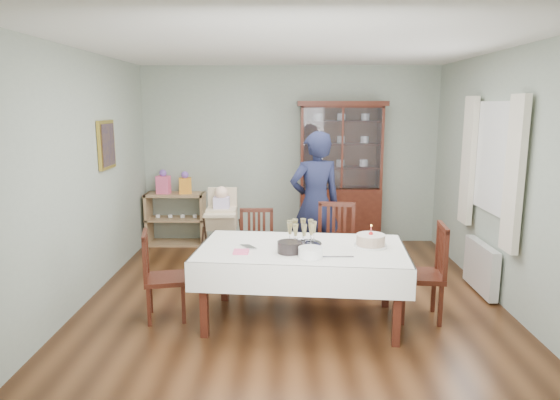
{
  "coord_description": "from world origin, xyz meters",
  "views": [
    {
      "loc": [
        -0.09,
        -5.16,
        2.12
      ],
      "look_at": [
        -0.14,
        0.2,
        1.09
      ],
      "focal_mm": 32.0,
      "sensor_mm": 36.0,
      "label": 1
    }
  ],
  "objects_px": {
    "chair_far_left": "(256,265)",
    "chair_end_left": "(165,293)",
    "chair_far_right": "(335,265)",
    "woman": "(315,204)",
    "china_cabinet": "(340,173)",
    "high_chair": "(222,239)",
    "champagne_tray": "(301,238)",
    "gift_bag_orange": "(185,184)",
    "dining_table": "(302,284)",
    "gift_bag_pink": "(163,183)",
    "chair_end_right": "(421,291)",
    "sideboard": "(176,219)",
    "birthday_cake": "(371,241)"
  },
  "relations": [
    {
      "from": "chair_far_left",
      "to": "chair_end_left",
      "type": "xyz_separation_m",
      "value": [
        -0.88,
        -0.86,
        -0.01
      ]
    },
    {
      "from": "chair_far_right",
      "to": "woman",
      "type": "relative_size",
      "value": 0.55
    },
    {
      "from": "china_cabinet",
      "to": "high_chair",
      "type": "height_order",
      "value": "china_cabinet"
    },
    {
      "from": "champagne_tray",
      "to": "gift_bag_orange",
      "type": "height_order",
      "value": "gift_bag_orange"
    },
    {
      "from": "dining_table",
      "to": "gift_bag_pink",
      "type": "xyz_separation_m",
      "value": [
        -2.0,
        2.75,
        0.58
      ]
    },
    {
      "from": "chair_far_right",
      "to": "gift_bag_pink",
      "type": "xyz_separation_m",
      "value": [
        -2.42,
        1.91,
        0.66
      ]
    },
    {
      "from": "chair_far_right",
      "to": "high_chair",
      "type": "relative_size",
      "value": 0.89
    },
    {
      "from": "champagne_tray",
      "to": "gift_bag_pink",
      "type": "relative_size",
      "value": 1.1
    },
    {
      "from": "champagne_tray",
      "to": "gift_bag_orange",
      "type": "xyz_separation_m",
      "value": [
        -1.67,
        2.68,
        0.11
      ]
    },
    {
      "from": "chair_far_right",
      "to": "champagne_tray",
      "type": "distance_m",
      "value": 1.03
    },
    {
      "from": "chair_far_left",
      "to": "gift_bag_orange",
      "type": "bearing_deg",
      "value": 121.7
    },
    {
      "from": "chair_end_right",
      "to": "high_chair",
      "type": "distance_m",
      "value": 2.57
    },
    {
      "from": "chair_far_left",
      "to": "gift_bag_orange",
      "type": "height_order",
      "value": "gift_bag_orange"
    },
    {
      "from": "chair_end_right",
      "to": "woman",
      "type": "height_order",
      "value": "woman"
    },
    {
      "from": "woman",
      "to": "gift_bag_pink",
      "type": "relative_size",
      "value": 4.94
    },
    {
      "from": "gift_bag_pink",
      "to": "woman",
      "type": "bearing_deg",
      "value": -30.6
    },
    {
      "from": "dining_table",
      "to": "high_chair",
      "type": "distance_m",
      "value": 1.74
    },
    {
      "from": "chair_far_right",
      "to": "gift_bag_pink",
      "type": "distance_m",
      "value": 3.15
    },
    {
      "from": "chair_end_right",
      "to": "woman",
      "type": "bearing_deg",
      "value": -138.42
    },
    {
      "from": "china_cabinet",
      "to": "chair_far_left",
      "type": "distance_m",
      "value": 2.33
    },
    {
      "from": "woman",
      "to": "champagne_tray",
      "type": "bearing_deg",
      "value": 64.24
    },
    {
      "from": "chair_end_left",
      "to": "china_cabinet",
      "type": "bearing_deg",
      "value": -49.21
    },
    {
      "from": "woman",
      "to": "champagne_tray",
      "type": "relative_size",
      "value": 4.5
    },
    {
      "from": "dining_table",
      "to": "china_cabinet",
      "type": "distance_m",
      "value": 2.92
    },
    {
      "from": "woman",
      "to": "gift_bag_orange",
      "type": "height_order",
      "value": "woman"
    },
    {
      "from": "champagne_tray",
      "to": "chair_far_right",
      "type": "bearing_deg",
      "value": 61.58
    },
    {
      "from": "china_cabinet",
      "to": "high_chair",
      "type": "xyz_separation_m",
      "value": [
        -1.63,
        -1.3,
        -0.69
      ]
    },
    {
      "from": "chair_far_left",
      "to": "chair_end_left",
      "type": "height_order",
      "value": "chair_far_left"
    },
    {
      "from": "chair_far_left",
      "to": "high_chair",
      "type": "distance_m",
      "value": 0.73
    },
    {
      "from": "champagne_tray",
      "to": "chair_end_right",
      "type": "bearing_deg",
      "value": 0.34
    },
    {
      "from": "chair_far_left",
      "to": "chair_end_left",
      "type": "distance_m",
      "value": 1.23
    },
    {
      "from": "sideboard",
      "to": "gift_bag_pink",
      "type": "distance_m",
      "value": 0.59
    },
    {
      "from": "champagne_tray",
      "to": "birthday_cake",
      "type": "bearing_deg",
      "value": -3.12
    },
    {
      "from": "chair_end_left",
      "to": "woman",
      "type": "distance_m",
      "value": 2.2
    },
    {
      "from": "high_chair",
      "to": "gift_bag_orange",
      "type": "height_order",
      "value": "gift_bag_orange"
    },
    {
      "from": "china_cabinet",
      "to": "sideboard",
      "type": "height_order",
      "value": "china_cabinet"
    },
    {
      "from": "chair_far_left",
      "to": "woman",
      "type": "xyz_separation_m",
      "value": [
        0.71,
        0.53,
        0.63
      ]
    },
    {
      "from": "gift_bag_orange",
      "to": "champagne_tray",
      "type": "bearing_deg",
      "value": -58.16
    },
    {
      "from": "china_cabinet",
      "to": "birthday_cake",
      "type": "relative_size",
      "value": 6.74
    },
    {
      "from": "dining_table",
      "to": "chair_end_left",
      "type": "distance_m",
      "value": 1.38
    },
    {
      "from": "dining_table",
      "to": "high_chair",
      "type": "xyz_separation_m",
      "value": [
        -0.96,
        1.45,
        0.05
      ]
    },
    {
      "from": "china_cabinet",
      "to": "chair_end_right",
      "type": "relative_size",
      "value": 2.24
    },
    {
      "from": "chair_far_right",
      "to": "sideboard",
      "type": "bearing_deg",
      "value": 147.14
    },
    {
      "from": "birthday_cake",
      "to": "chair_end_right",
      "type": "bearing_deg",
      "value": 4.73
    },
    {
      "from": "chair_far_left",
      "to": "woman",
      "type": "distance_m",
      "value": 1.09
    },
    {
      "from": "gift_bag_pink",
      "to": "champagne_tray",
      "type": "bearing_deg",
      "value": -53.35
    },
    {
      "from": "sideboard",
      "to": "chair_end_left",
      "type": "bearing_deg",
      "value": -80.38
    },
    {
      "from": "chair_far_right",
      "to": "chair_end_right",
      "type": "xyz_separation_m",
      "value": [
        0.78,
        -0.77,
        -0.01
      ]
    },
    {
      "from": "sideboard",
      "to": "chair_far_right",
      "type": "relative_size",
      "value": 0.9
    },
    {
      "from": "champagne_tray",
      "to": "birthday_cake",
      "type": "distance_m",
      "value": 0.68
    }
  ]
}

